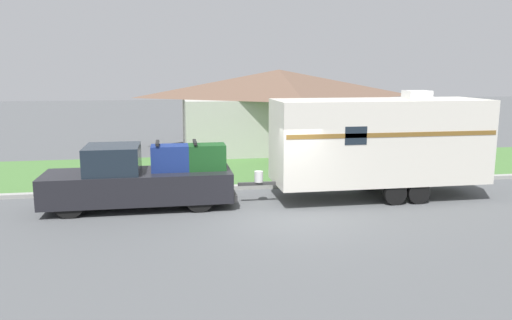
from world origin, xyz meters
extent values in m
plane|color=#515456|center=(0.00, 0.00, 0.00)|extent=(120.00, 120.00, 0.00)
cube|color=#999993|center=(0.00, 3.75, 0.07)|extent=(80.00, 0.30, 0.14)
cube|color=#477538|center=(0.00, 7.40, 0.01)|extent=(80.00, 7.00, 0.03)
cube|color=#B2B2A8|center=(2.71, 13.41, 1.40)|extent=(10.46, 7.29, 2.80)
pyramid|color=brown|center=(2.71, 13.41, 3.53)|extent=(11.29, 7.88, 1.48)
cube|color=#4C3828|center=(2.71, 9.80, 1.05)|extent=(1.00, 0.06, 2.10)
cylinder|color=black|center=(-6.20, 1.06, 0.45)|extent=(0.89, 0.28, 0.89)
cylinder|color=black|center=(-6.20, 2.61, 0.45)|extent=(0.89, 0.28, 0.89)
cylinder|color=black|center=(-2.43, 1.06, 0.45)|extent=(0.89, 0.28, 0.89)
cylinder|color=black|center=(-2.43, 2.61, 0.45)|extent=(0.89, 0.28, 0.89)
cube|color=black|center=(-5.56, 1.84, 0.70)|extent=(3.10, 1.92, 0.90)
cube|color=#19232D|center=(-5.00, 1.84, 1.57)|extent=(1.61, 1.76, 0.83)
cube|color=black|center=(-2.70, 1.84, 0.70)|extent=(2.61, 1.92, 0.90)
cube|color=#333333|center=(-1.34, 1.84, 0.37)|extent=(0.12, 1.72, 0.20)
cube|color=navy|center=(-3.28, 1.84, 1.55)|extent=(1.15, 0.80, 0.80)
cube|color=black|center=(-3.65, 1.84, 2.03)|extent=(0.10, 0.88, 0.08)
cube|color=#194C1E|center=(-2.13, 1.84, 1.55)|extent=(1.15, 0.80, 0.80)
cube|color=black|center=(-2.50, 1.84, 2.03)|extent=(0.10, 0.88, 0.08)
cylinder|color=black|center=(3.76, 0.80, 0.36)|extent=(0.73, 0.22, 0.73)
cylinder|color=black|center=(3.76, 2.87, 0.36)|extent=(0.73, 0.22, 0.73)
cylinder|color=black|center=(4.56, 0.80, 0.36)|extent=(0.73, 0.22, 0.73)
cylinder|color=black|center=(4.56, 2.87, 0.36)|extent=(0.73, 0.22, 0.73)
cube|color=silver|center=(3.60, 1.84, 1.93)|extent=(7.03, 2.35, 2.73)
cube|color=brown|center=(3.60, 0.66, 2.27)|extent=(6.89, 0.01, 0.14)
cube|color=#383838|center=(-0.53, 1.84, 0.62)|extent=(1.23, 0.12, 0.10)
cylinder|color=silver|center=(-0.47, 1.84, 0.85)|extent=(0.28, 0.28, 0.36)
cube|color=silver|center=(4.86, 1.84, 3.44)|extent=(0.80, 0.68, 0.28)
cube|color=#19232D|center=(2.33, 0.66, 2.27)|extent=(0.70, 0.01, 0.56)
cylinder|color=brown|center=(6.97, 4.59, 0.57)|extent=(0.09, 0.09, 1.14)
cube|color=silver|center=(6.97, 4.59, 1.25)|extent=(0.48, 0.20, 0.22)
camera|label=1|loc=(-3.22, -13.68, 4.25)|focal=35.00mm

